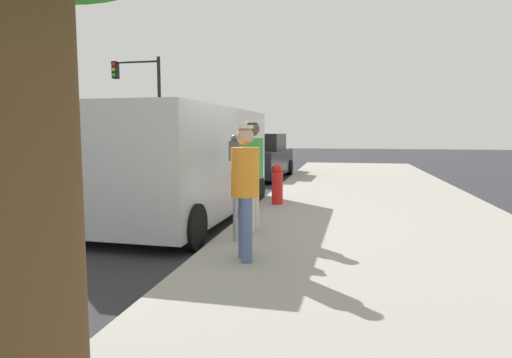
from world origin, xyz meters
TOP-DOWN VIEW (x-y plane):
  - ground_plane at (0.00, 0.00)m, footprint 80.00×80.00m
  - sidewalk_slab at (3.50, 0.00)m, footprint 5.00×32.00m
  - parking_meter_near at (1.35, -0.72)m, footprint 0.14×0.18m
  - pedestrian_in_orange at (1.69, -1.60)m, footprint 0.34×0.34m
  - pedestrian_in_green at (1.44, 0.02)m, footprint 0.34×0.36m
  - parked_van at (-0.15, 1.28)m, footprint 2.28×5.27m
  - parked_sedan_ahead at (-0.21, 9.17)m, footprint 2.09×4.47m
  - traffic_light_corner at (-6.55, 12.76)m, footprint 2.48×0.42m
  - fire_hydrant at (1.45, 2.60)m, footprint 0.24×0.24m

SIDE VIEW (x-z plane):
  - ground_plane at x=0.00m, z-range 0.00..0.00m
  - sidewalk_slab at x=3.50m, z-range 0.00..0.15m
  - fire_hydrant at x=1.45m, z-range 0.14..1.00m
  - parked_sedan_ahead at x=-0.21m, z-range -0.08..1.57m
  - pedestrian_in_orange at x=1.69m, z-range 0.26..1.90m
  - pedestrian_in_green at x=1.44m, z-range 0.28..2.02m
  - parked_van at x=-0.15m, z-range 0.08..2.23m
  - parking_meter_near at x=1.35m, z-range 0.42..1.94m
  - traffic_light_corner at x=-6.55m, z-range 0.92..6.12m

